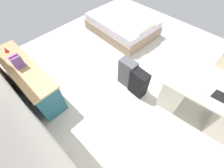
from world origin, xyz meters
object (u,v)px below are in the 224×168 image
Objects in this scene: suitcase_spare_grey at (127,73)px; figurine_small at (6,50)px; office_chair at (221,77)px; laptop at (223,98)px; computer_mouse at (205,89)px; bed at (123,25)px; suitcase_black at (139,83)px; desk at (201,102)px; credenza at (30,79)px.

figurine_small reaches higher than suitcase_spare_grey.
office_chair is 0.96m from laptop.
computer_mouse is (-1.37, -0.33, 0.42)m from suitcase_spare_grey.
computer_mouse is (0.12, 0.86, 0.33)m from office_chair.
computer_mouse is at bearing 158.32° from bed.
suitcase_black is (1.15, 1.23, -0.11)m from office_chair.
office_chair is at bearing -129.65° from suitcase_black.
desk is at bearing 159.33° from bed.
laptop is (-0.14, 0.87, 0.37)m from office_chair.
laptop reaches higher than suitcase_spare_grey.
credenza reaches higher than suitcase_black.
bed is (2.88, -0.24, -0.18)m from office_chair.
office_chair is 9.40× the size of computer_mouse.
computer_mouse reaches higher than credenza.
laptop is at bearing 167.50° from desk.
office_chair is at bearing -140.90° from figurine_small.
suitcase_black is at bearing 139.76° from bed.
office_chair is (-0.03, -0.84, 0.03)m from desk.
bed is 19.72× the size of computer_mouse.
office_chair is 3.91m from credenza.
office_chair is 1.69m from suitcase_black.
desk is 1.19m from suitcase_black.
laptop is at bearing -147.56° from credenza.
figurine_small is at bearing 37.88° from suitcase_black.
suitcase_black is (-1.64, -1.51, -0.07)m from credenza.
figurine_small is (1.88, 1.56, 0.47)m from suitcase_spare_grey.
laptop is at bearing 170.98° from computer_mouse.
desk is 0.83× the size of credenza.
credenza reaches higher than suitcase_spare_grey.
office_chair reaches higher than computer_mouse.
computer_mouse is (-2.76, 1.10, 0.51)m from bed.
desk is at bearing -166.77° from suitcase_spare_grey.
figurine_small is at bearing 29.69° from desk.
credenza reaches higher than desk.
credenza is 2.71× the size of suitcase_spare_grey.
computer_mouse is at bearing -166.80° from suitcase_spare_grey.
computer_mouse is at bearing -3.50° from laptop.
computer_mouse is at bearing -156.83° from suitcase_black.
suitcase_spare_grey is at bearing 10.74° from laptop.
figurine_small reaches higher than desk.
office_chair is 2.85× the size of laptop.
suitcase_spare_grey is (1.46, 0.35, -0.05)m from desk.
bed is 2.27m from suitcase_black.
figurine_small is at bearing 39.40° from suitcase_spare_grey.
suitcase_spare_grey is (0.34, -0.04, 0.02)m from suitcase_black.
suitcase_spare_grey is at bearing -129.96° from credenza.
desk is 3.35m from credenza.
computer_mouse is 3.76m from figurine_small.
laptop reaches higher than credenza.
suitcase_spare_grey is at bearing -3.35° from suitcase_black.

